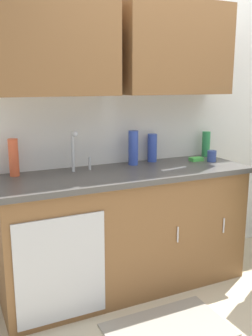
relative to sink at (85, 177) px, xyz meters
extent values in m
plane|color=beige|center=(0.87, -0.71, -0.93)|extent=(9.00, 9.00, 0.00)
cube|color=silver|center=(0.87, 0.34, 0.42)|extent=(4.80, 0.10, 2.70)
cube|color=brown|center=(-0.18, 0.12, 0.92)|extent=(0.91, 0.34, 0.70)
cube|color=brown|center=(0.81, 0.12, 0.92)|extent=(0.91, 0.34, 0.70)
cube|color=brown|center=(0.32, -0.01, -0.48)|extent=(1.90, 0.60, 0.90)
cube|color=#B7BABF|center=(-0.28, -0.31, -0.52)|extent=(0.60, 0.01, 0.72)
cylinder|color=silver|center=(0.60, -0.32, -0.43)|extent=(0.01, 0.01, 0.12)
cylinder|color=silver|center=(1.03, -0.32, -0.43)|extent=(0.01, 0.01, 0.12)
cube|color=#474442|center=(0.32, -0.01, -0.01)|extent=(1.96, 0.66, 0.04)
cube|color=#B7BABF|center=(0.00, -0.01, -0.01)|extent=(0.50, 0.36, 0.03)
cylinder|color=#B7BABF|center=(-0.04, 0.14, 0.16)|extent=(0.02, 0.02, 0.30)
sphere|color=#B7BABF|center=(-0.04, 0.08, 0.30)|extent=(0.04, 0.04, 0.04)
cylinder|color=#B7BABF|center=(0.09, 0.14, 0.06)|extent=(0.02, 0.02, 0.10)
cube|color=gray|center=(0.32, -0.66, -0.92)|extent=(0.80, 0.50, 0.01)
cylinder|color=#E05933|center=(-0.46, 0.19, 0.15)|extent=(0.07, 0.07, 0.27)
cylinder|color=#334CB2|center=(0.48, 0.17, 0.15)|extent=(0.08, 0.08, 0.28)
cylinder|color=#334CB2|center=(0.68, 0.22, 0.13)|extent=(0.08, 0.08, 0.23)
cylinder|color=#2D8C4C|center=(1.23, 0.22, 0.13)|extent=(0.07, 0.07, 0.23)
cylinder|color=#33478C|center=(1.13, 0.00, 0.06)|extent=(0.08, 0.08, 0.09)
cube|color=silver|center=(0.69, -0.11, 0.02)|extent=(0.24, 0.06, 0.01)
cube|color=#4CBF4C|center=(1.03, 0.08, 0.03)|extent=(0.11, 0.07, 0.03)
camera|label=1|loc=(-0.88, -2.53, 0.66)|focal=40.68mm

